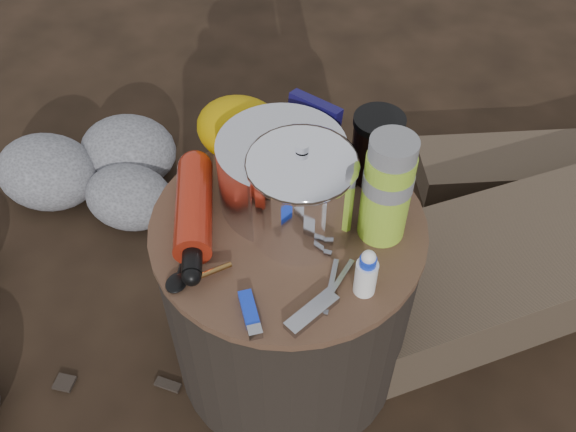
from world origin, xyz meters
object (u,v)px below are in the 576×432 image
(camping_pot, at_px, (301,190))
(fuel_bottle, at_px, (194,208))
(travel_mug, at_px, (376,148))
(stump, at_px, (288,297))
(thermos, at_px, (387,190))

(camping_pot, height_order, fuel_bottle, camping_pot)
(fuel_bottle, xyz_separation_m, travel_mug, (0.27, 0.23, 0.03))
(camping_pot, bearing_deg, stump, -172.87)
(camping_pot, bearing_deg, thermos, 16.85)
(travel_mug, bearing_deg, thermos, -68.54)
(stump, distance_m, travel_mug, 0.36)
(camping_pot, distance_m, travel_mug, 0.20)
(camping_pot, xyz_separation_m, travel_mug, (0.08, 0.18, -0.02))
(camping_pot, bearing_deg, fuel_bottle, -162.80)
(camping_pot, xyz_separation_m, thermos, (0.14, 0.04, 0.01))
(fuel_bottle, bearing_deg, camping_pot, -8.29)
(camping_pot, xyz_separation_m, fuel_bottle, (-0.18, -0.06, -0.06))
(fuel_bottle, distance_m, travel_mug, 0.35)
(camping_pot, height_order, thermos, thermos)
(stump, bearing_deg, travel_mug, 59.29)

